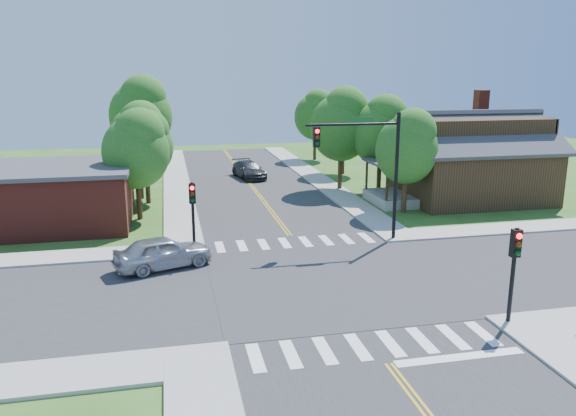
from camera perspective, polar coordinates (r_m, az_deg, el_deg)
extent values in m
plane|color=#30581B|center=(25.79, 3.84, -7.58)|extent=(100.00, 100.00, 0.00)
cube|color=#2D2D30|center=(25.78, 3.84, -7.54)|extent=(10.00, 90.00, 0.04)
cube|color=#2D2D30|center=(25.78, 3.84, -7.53)|extent=(90.00, 10.00, 0.04)
cube|color=#2D2D30|center=(25.79, 3.84, -7.58)|extent=(10.20, 10.20, 0.06)
cube|color=#9E9B93|center=(50.61, 2.71, 3.16)|extent=(2.20, 40.00, 0.14)
cube|color=#9E9B93|center=(48.96, -11.24, 2.55)|extent=(2.20, 40.00, 0.14)
cube|color=white|center=(30.82, -6.92, -3.95)|extent=(0.45, 2.00, 0.01)
cube|color=white|center=(30.94, -4.71, -3.83)|extent=(0.45, 2.00, 0.01)
cube|color=white|center=(31.11, -2.51, -3.69)|extent=(0.45, 2.00, 0.01)
cube|color=white|center=(31.32, -0.34, -3.56)|extent=(0.45, 2.00, 0.01)
cube|color=white|center=(31.58, 1.79, -3.42)|extent=(0.45, 2.00, 0.01)
cube|color=white|center=(31.88, 3.89, -3.28)|extent=(0.45, 2.00, 0.01)
cube|color=white|center=(32.22, 5.95, -3.14)|extent=(0.45, 2.00, 0.01)
cube|color=white|center=(32.60, 7.95, -2.99)|extent=(0.45, 2.00, 0.01)
cube|color=white|center=(19.43, -3.31, -14.94)|extent=(0.45, 2.00, 0.01)
cube|color=white|center=(19.63, 0.27, -14.61)|extent=(0.45, 2.00, 0.01)
cube|color=white|center=(19.89, 3.75, -14.23)|extent=(0.45, 2.00, 0.01)
cube|color=white|center=(20.22, 7.12, -13.81)|extent=(0.45, 2.00, 0.01)
cube|color=white|center=(20.62, 10.36, -13.37)|extent=(0.45, 2.00, 0.01)
cube|color=white|center=(21.07, 13.46, -12.91)|extent=(0.45, 2.00, 0.01)
cube|color=white|center=(21.59, 16.40, -12.43)|extent=(0.45, 2.00, 0.01)
cube|color=white|center=(22.16, 19.19, -11.95)|extent=(0.45, 2.00, 0.01)
cube|color=gold|center=(50.62, -4.47, 3.11)|extent=(0.10, 37.50, 0.01)
cube|color=gold|center=(50.65, -4.24, 3.12)|extent=(0.10, 37.50, 0.01)
cube|color=white|center=(20.30, 17.03, -14.38)|extent=(4.60, 0.45, 0.09)
cylinder|color=black|center=(31.73, 10.92, 3.04)|extent=(0.20, 0.20, 7.20)
cylinder|color=black|center=(30.40, 6.61, 8.44)|extent=(5.20, 0.14, 0.14)
cube|color=#19591E|center=(30.46, 7.37, 8.90)|extent=(1.40, 0.04, 0.30)
cube|color=black|center=(29.88, 2.91, 7.22)|extent=(0.34, 0.28, 1.05)
sphere|color=#FF0C0C|center=(29.68, 3.00, 7.79)|extent=(0.22, 0.22, 0.22)
sphere|color=#3F2605|center=(29.72, 2.99, 7.17)|extent=(0.22, 0.22, 0.22)
sphere|color=#05330F|center=(29.76, 2.99, 6.56)|extent=(0.22, 0.22, 0.22)
cylinder|color=black|center=(22.65, 21.83, -6.53)|extent=(0.16, 0.16, 3.80)
cube|color=black|center=(22.25, 22.13, -3.32)|extent=(0.34, 0.28, 1.05)
sphere|color=#FF0C0C|center=(22.03, 22.45, -2.66)|extent=(0.22, 0.22, 0.22)
sphere|color=#3F2605|center=(22.11, 22.38, -3.46)|extent=(0.22, 0.22, 0.22)
sphere|color=#05330F|center=(22.20, 22.30, -4.25)|extent=(0.22, 0.22, 0.22)
cylinder|color=black|center=(29.64, -9.61, -1.03)|extent=(0.16, 0.16, 3.80)
cube|color=black|center=(29.33, -9.71, 1.47)|extent=(0.34, 0.28, 1.05)
sphere|color=#FF0C0C|center=(29.10, -9.72, 2.01)|extent=(0.22, 0.22, 0.22)
sphere|color=#3F2605|center=(29.17, -9.69, 1.39)|extent=(0.22, 0.22, 0.22)
sphere|color=#05330F|center=(29.24, -9.67, 0.78)|extent=(0.22, 0.22, 0.22)
cube|color=#301D11|center=(43.86, 18.05, 3.41)|extent=(10.00, 8.00, 4.00)
cube|color=#9E9B93|center=(41.40, 10.31, 0.96)|extent=(2.60, 4.50, 0.70)
cylinder|color=#301D11|center=(38.92, 10.00, 2.04)|extent=(0.18, 0.18, 2.50)
cylinder|color=#301D11|center=(42.58, 7.99, 3.12)|extent=(0.18, 0.18, 2.50)
cube|color=#38383D|center=(40.92, 10.46, 4.51)|extent=(2.80, 4.80, 0.18)
cube|color=maroon|center=(47.88, 18.71, 6.07)|extent=(0.90, 0.90, 7.11)
cube|color=maroon|center=(37.80, -23.32, 0.99)|extent=(10.00, 8.00, 3.50)
cube|color=#38383D|center=(37.47, -23.58, 3.75)|extent=(10.40, 8.40, 0.25)
cylinder|color=#382314|center=(38.64, 11.73, 1.44)|extent=(0.34, 0.34, 2.63)
ellipsoid|color=#215B1A|center=(38.13, 11.95, 5.81)|extent=(4.15, 3.94, 4.56)
sphere|color=#215B1A|center=(37.93, 12.59, 7.63)|extent=(3.04, 3.04, 3.04)
cylinder|color=#382314|center=(44.50, 9.22, 3.32)|extent=(0.34, 0.34, 2.87)
ellipsoid|color=#215B1A|center=(44.03, 9.39, 7.48)|extent=(4.54, 4.31, 4.99)
sphere|color=#215B1A|center=(43.84, 9.92, 9.22)|extent=(3.33, 3.33, 3.33)
cylinder|color=#382314|center=(52.54, 5.58, 5.00)|extent=(0.34, 0.34, 2.84)
ellipsoid|color=#215B1A|center=(52.15, 5.66, 8.49)|extent=(4.48, 4.26, 4.93)
sphere|color=#215B1A|center=(51.95, 6.09, 9.94)|extent=(3.29, 3.29, 3.29)
cylinder|color=#382314|center=(60.98, 2.73, 6.25)|extent=(0.34, 0.34, 2.81)
ellipsoid|color=#215B1A|center=(60.65, 2.77, 9.23)|extent=(4.44, 4.22, 4.89)
sphere|color=#215B1A|center=(60.44, 3.11, 10.48)|extent=(3.26, 3.26, 3.26)
cylinder|color=#382314|center=(37.42, -14.90, 0.90)|extent=(0.34, 0.34, 2.68)
ellipsoid|color=#215B1A|center=(36.89, -15.19, 5.49)|extent=(4.22, 4.01, 4.65)
sphere|color=#215B1A|center=(36.53, -14.85, 7.44)|extent=(3.10, 3.10, 3.10)
cylinder|color=#382314|center=(43.49, -14.72, 2.70)|extent=(0.34, 0.34, 2.73)
ellipsoid|color=#215B1A|center=(43.03, -14.98, 6.74)|extent=(4.31, 4.09, 4.74)
sphere|color=#215B1A|center=(42.69, -14.69, 8.45)|extent=(3.16, 3.16, 3.16)
cylinder|color=#382314|center=(51.20, -14.47, 4.71)|extent=(0.34, 0.34, 3.40)
ellipsoid|color=#215B1A|center=(50.76, -14.73, 9.00)|extent=(5.37, 5.10, 5.90)
sphere|color=#215B1A|center=(50.46, -14.50, 10.82)|extent=(3.93, 3.93, 3.93)
cylinder|color=#382314|center=(60.49, -14.10, 5.65)|extent=(0.34, 0.34, 2.53)
ellipsoid|color=#215B1A|center=(60.17, -14.26, 8.34)|extent=(3.99, 3.79, 4.39)
sphere|color=#215B1A|center=(59.87, -14.04, 9.48)|extent=(2.92, 2.92, 2.92)
cylinder|color=#382314|center=(45.36, 5.30, 3.77)|extent=(0.34, 0.34, 3.08)
ellipsoid|color=#215B1A|center=(44.89, 5.40, 8.15)|extent=(4.86, 4.62, 5.35)
sphere|color=#215B1A|center=(44.67, 5.89, 9.99)|extent=(3.57, 3.57, 3.57)
cylinder|color=#382314|center=(41.91, -14.07, 2.18)|extent=(0.34, 0.34, 2.51)
ellipsoid|color=#215B1A|center=(41.45, -14.30, 6.03)|extent=(3.96, 3.76, 4.36)
sphere|color=#215B1A|center=(41.11, -13.98, 7.66)|extent=(2.91, 2.91, 2.91)
imported|color=#AFB2B7|center=(27.92, -12.59, -4.47)|extent=(4.78, 5.84, 1.59)
imported|color=#2A2C2E|center=(50.35, -3.99, 3.85)|extent=(3.82, 5.76, 1.46)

